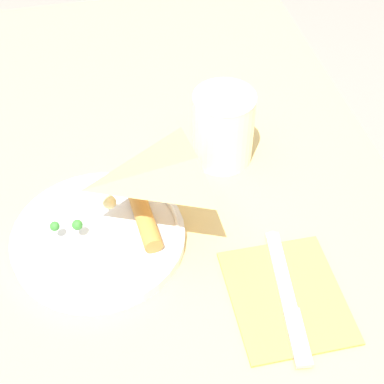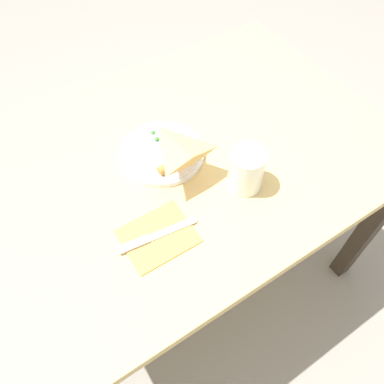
{
  "view_description": "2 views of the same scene",
  "coord_description": "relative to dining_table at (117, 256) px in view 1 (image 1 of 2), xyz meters",
  "views": [
    {
      "loc": [
        -0.55,
        0.01,
        1.33
      ],
      "look_at": [
        -0.04,
        -0.11,
        0.78
      ],
      "focal_mm": 55.0,
      "sensor_mm": 36.0,
      "label": 1
    },
    {
      "loc": [
        -0.35,
        -0.59,
        1.48
      ],
      "look_at": [
        -0.06,
        -0.14,
        0.75
      ],
      "focal_mm": 35.0,
      "sensor_mm": 36.0,
      "label": 2
    }
  ],
  "objects": [
    {
      "name": "napkin_folded",
      "position": [
        -0.18,
        -0.19,
        0.1
      ],
      "size": [
        0.16,
        0.14,
        0.0
      ],
      "rotation": [
        0.0,
        0.0,
        -0.01
      ],
      "color": "#E59E4C",
      "rests_on": "dining_table"
    },
    {
      "name": "dining_table",
      "position": [
        0.0,
        0.0,
        0.0
      ],
      "size": [
        1.19,
        0.83,
        0.72
      ],
      "color": "#DBB770",
      "rests_on": "ground_plane"
    },
    {
      "name": "butter_knife",
      "position": [
        -0.19,
        -0.19,
        0.1
      ],
      "size": [
        0.2,
        0.04,
        0.01
      ],
      "rotation": [
        0.0,
        0.0,
        -0.12
      ],
      "color": "#B2B2B7",
      "rests_on": "napkin_folded"
    },
    {
      "name": "milk_glass",
      "position": [
        0.08,
        -0.18,
        0.15
      ],
      "size": [
        0.09,
        0.09,
        0.11
      ],
      "color": "white",
      "rests_on": "dining_table"
    },
    {
      "name": "plate_pizza",
      "position": [
        -0.05,
        0.02,
        0.11
      ],
      "size": [
        0.23,
        0.23,
        0.05
      ],
      "color": "white",
      "rests_on": "dining_table"
    }
  ]
}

